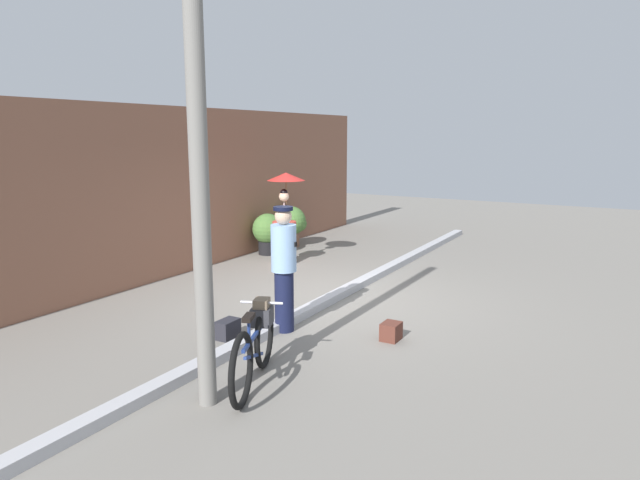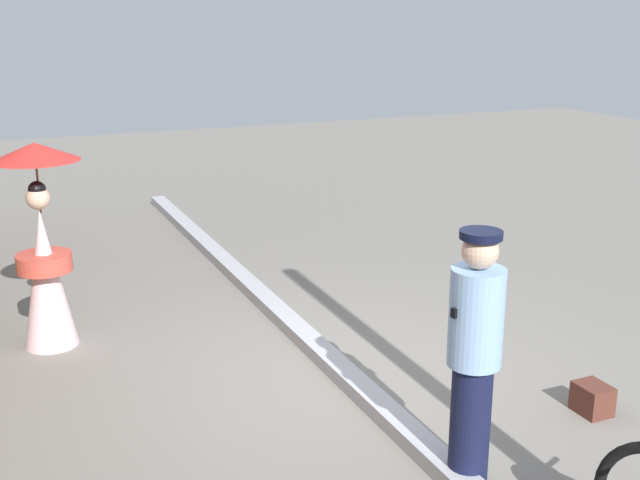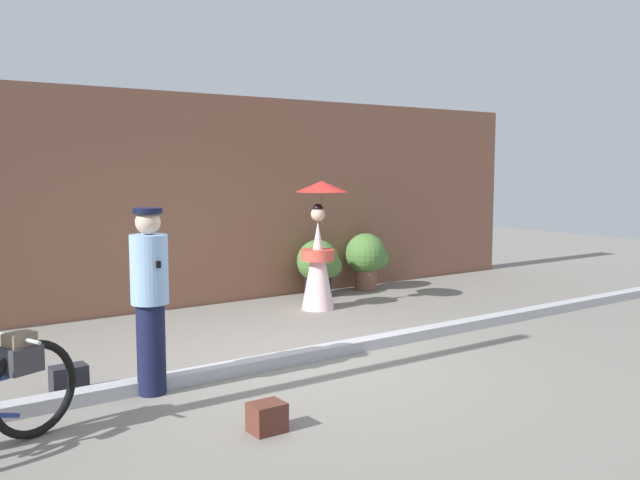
% 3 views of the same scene
% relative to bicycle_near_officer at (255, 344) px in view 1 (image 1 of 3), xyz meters
% --- Properties ---
extents(ground_plane, '(30.00, 30.00, 0.00)m').
position_rel_bicycle_near_officer_xyz_m(ground_plane, '(3.12, 0.72, -0.44)').
color(ground_plane, gray).
extents(building_wall, '(14.00, 0.40, 3.15)m').
position_rel_bicycle_near_officer_xyz_m(building_wall, '(3.12, 4.29, 1.14)').
color(building_wall, brown).
rests_on(building_wall, ground_plane).
extents(sidewalk_curb, '(14.00, 0.20, 0.12)m').
position_rel_bicycle_near_officer_xyz_m(sidewalk_curb, '(3.12, 0.72, -0.38)').
color(sidewalk_curb, '#B2B2B7').
rests_on(sidewalk_curb, ground_plane).
extents(bicycle_near_officer, '(1.64, 0.74, 0.84)m').
position_rel_bicycle_near_officer_xyz_m(bicycle_near_officer, '(0.00, 0.00, 0.00)').
color(bicycle_near_officer, black).
rests_on(bicycle_near_officer, ground_plane).
extents(person_officer, '(0.34, 0.38, 1.71)m').
position_rel_bicycle_near_officer_xyz_m(person_officer, '(1.52, 0.63, 0.48)').
color(person_officer, '#141938').
rests_on(person_officer, ground_plane).
extents(person_with_parasol, '(0.77, 0.77, 1.87)m').
position_rel_bicycle_near_officer_xyz_m(person_with_parasol, '(4.96, 2.87, 0.49)').
color(person_with_parasol, silver).
rests_on(person_with_parasol, ground_plane).
extents(potted_plant_by_door, '(0.71, 0.69, 0.96)m').
position_rel_bicycle_near_officer_xyz_m(potted_plant_by_door, '(6.54, 3.70, 0.12)').
color(potted_plant_by_door, brown).
rests_on(potted_plant_by_door, ground_plane).
extents(potted_plant_small, '(0.70, 0.68, 0.91)m').
position_rel_bicycle_near_officer_xyz_m(potted_plant_small, '(5.54, 3.68, 0.07)').
color(potted_plant_small, black).
rests_on(potted_plant_small, ground_plane).
extents(backpack_on_pavement, '(0.27, 0.22, 0.23)m').
position_rel_bicycle_near_officer_xyz_m(backpack_on_pavement, '(1.91, -0.78, -0.32)').
color(backpack_on_pavement, '#592D23').
rests_on(backpack_on_pavement, ground_plane).
extents(backpack_spare, '(0.32, 0.20, 0.25)m').
position_rel_bicycle_near_officer_xyz_m(backpack_spare, '(0.91, 1.11, -0.31)').
color(backpack_spare, '#26262D').
rests_on(backpack_spare, ground_plane).
extents(utility_pole, '(0.18, 0.18, 4.80)m').
position_rel_bicycle_near_officer_xyz_m(utility_pole, '(-0.63, 0.13, 1.96)').
color(utility_pole, slate).
rests_on(utility_pole, ground_plane).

